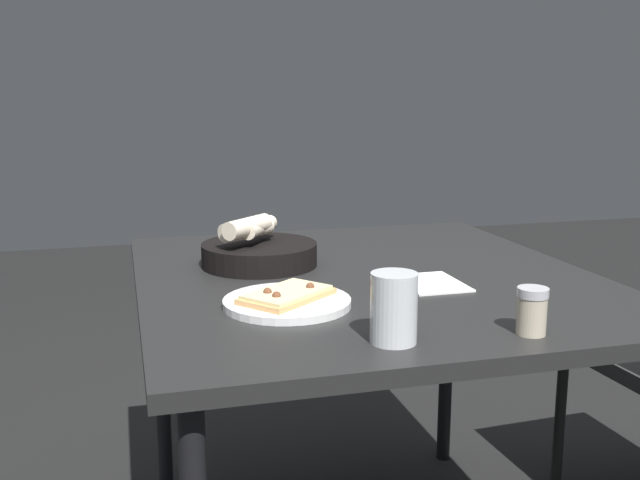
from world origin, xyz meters
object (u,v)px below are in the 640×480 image
Objects in this scene: dining_table at (366,302)px; bread_basket at (258,250)px; pizza_plate at (287,300)px; pepper_shaker at (532,314)px; beer_glass at (394,312)px.

bread_basket is at bearing 55.83° from dining_table.
pepper_shaker is at bearing -126.40° from pizza_plate.
pepper_shaker is (-0.02, -0.23, -0.01)m from beer_glass.
pepper_shaker is at bearing -149.69° from bread_basket.
beer_glass is (-0.42, 0.10, 0.11)m from dining_table.
beer_glass is (-0.56, -0.11, 0.01)m from bread_basket.
bread_basket is at bearing 30.31° from pepper_shaker.
dining_table is 0.47m from pepper_shaker.
dining_table is at bearing -124.17° from bread_basket.
bread_basket is at bearing 11.16° from beer_glass.
dining_table is 0.29m from pizza_plate.
pizza_plate is 2.10× the size of beer_glass.
dining_table is at bearing 16.72° from pepper_shaker.
dining_table is 13.55× the size of pepper_shaker.
beer_glass is at bearing 166.92° from dining_table.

